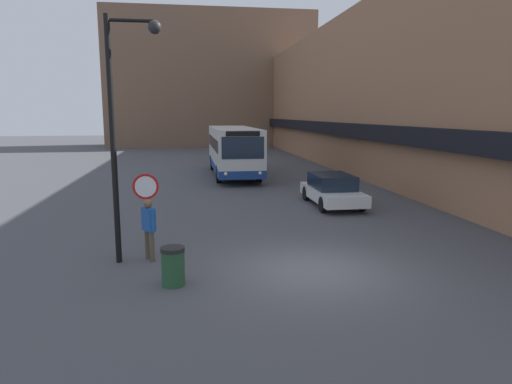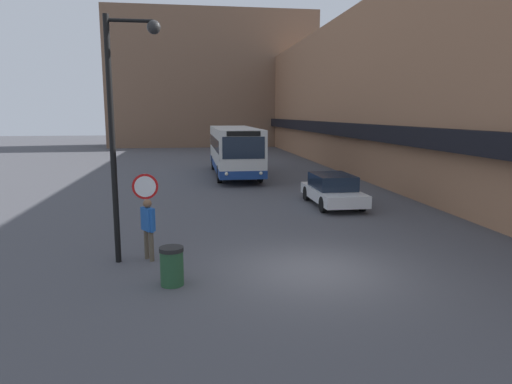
{
  "view_description": "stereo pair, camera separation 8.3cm",
  "coord_description": "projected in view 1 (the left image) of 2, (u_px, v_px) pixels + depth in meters",
  "views": [
    {
      "loc": [
        -3.25,
        -11.24,
        4.11
      ],
      "look_at": [
        -0.74,
        5.43,
        1.21
      ],
      "focal_mm": 32.0,
      "sensor_mm": 36.0,
      "label": 1
    },
    {
      "loc": [
        -3.17,
        -11.25,
        4.11
      ],
      "look_at": [
        -0.74,
        5.43,
        1.21
      ],
      "focal_mm": 32.0,
      "sensor_mm": 36.0,
      "label": 2
    }
  ],
  "objects": [
    {
      "name": "ground_plane",
      "position": [
        314.0,
        270.0,
        12.13
      ],
      "size": [
        160.0,
        160.0,
        0.0
      ],
      "primitive_type": "plane",
      "color": "#47474C"
    },
    {
      "name": "pedestrian",
      "position": [
        149.0,
        224.0,
        12.79
      ],
      "size": [
        0.43,
        0.51,
        1.75
      ],
      "rotation": [
        0.0,
        0.0,
        -1.02
      ],
      "color": "brown",
      "rests_on": "ground_plane"
    },
    {
      "name": "building_backdrop_far",
      "position": [
        211.0,
        81.0,
        58.85
      ],
      "size": [
        26.0,
        8.0,
        16.63
      ],
      "color": "brown",
      "rests_on": "ground_plane"
    },
    {
      "name": "trash_bin",
      "position": [
        173.0,
        266.0,
        10.99
      ],
      "size": [
        0.59,
        0.59,
        0.95
      ],
      "color": "#234C2D",
      "rests_on": "ground_plane"
    },
    {
      "name": "city_bus",
      "position": [
        233.0,
        149.0,
        30.55
      ],
      "size": [
        2.74,
        10.83,
        3.2
      ],
      "color": "silver",
      "rests_on": "ground_plane"
    },
    {
      "name": "street_lamp",
      "position": [
        122.0,
        114.0,
        12.14
      ],
      "size": [
        1.46,
        0.36,
        6.64
      ],
      "color": "black",
      "rests_on": "ground_plane"
    },
    {
      "name": "building_row_right",
      "position": [
        355.0,
        96.0,
        36.06
      ],
      "size": [
        5.5,
        60.0,
        10.95
      ],
      "color": "#996B4C",
      "rests_on": "ground_plane"
    },
    {
      "name": "parked_car_front",
      "position": [
        332.0,
        190.0,
        20.63
      ],
      "size": [
        1.92,
        4.45,
        1.41
      ],
      "color": "silver",
      "rests_on": "ground_plane"
    },
    {
      "name": "stop_sign",
      "position": [
        146.0,
        196.0,
        13.44
      ],
      "size": [
        0.76,
        0.08,
        2.37
      ],
      "color": "gray",
      "rests_on": "ground_plane"
    }
  ]
}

